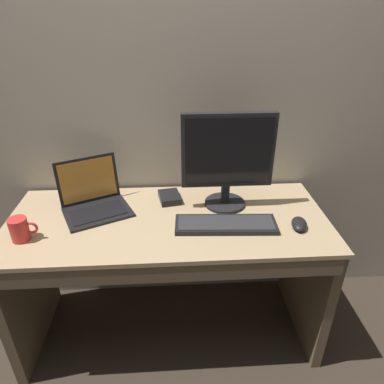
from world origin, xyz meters
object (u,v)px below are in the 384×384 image
(laptop_black, at_px, (95,201))
(coffee_mug, at_px, (20,229))
(external_monitor, at_px, (228,158))
(external_drive_box, at_px, (170,197))
(wired_keyboard, at_px, (226,224))
(computer_mouse, at_px, (299,224))

(laptop_black, distance_m, coffee_mug, 0.36)
(external_monitor, relative_size, coffee_mug, 4.00)
(coffee_mug, bearing_deg, laptop_black, 40.72)
(external_drive_box, xyz_separation_m, coffee_mug, (-0.64, -0.31, 0.04))
(external_drive_box, height_order, coffee_mug, coffee_mug)
(external_monitor, distance_m, wired_keyboard, 0.32)
(external_monitor, bearing_deg, coffee_mug, -166.01)
(external_monitor, bearing_deg, external_drive_box, 165.07)
(wired_keyboard, xyz_separation_m, computer_mouse, (0.34, -0.03, 0.01))
(laptop_black, relative_size, wired_keyboard, 0.82)
(external_monitor, xyz_separation_m, external_drive_box, (-0.28, 0.08, -0.25))
(wired_keyboard, relative_size, coffee_mug, 3.92)
(laptop_black, relative_size, coffee_mug, 3.22)
(laptop_black, height_order, external_monitor, external_monitor)
(external_monitor, height_order, external_drive_box, external_monitor)
(external_drive_box, relative_size, coffee_mug, 1.13)
(computer_mouse, height_order, external_drive_box, computer_mouse)
(laptop_black, bearing_deg, external_monitor, -0.42)
(wired_keyboard, relative_size, external_drive_box, 3.48)
(wired_keyboard, bearing_deg, external_monitor, 82.39)
(laptop_black, relative_size, external_drive_box, 2.86)
(external_monitor, xyz_separation_m, coffee_mug, (-0.93, -0.23, -0.21))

